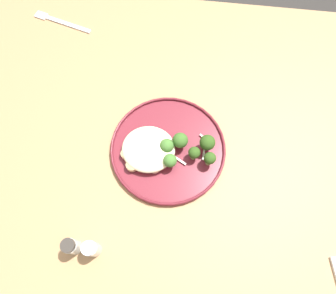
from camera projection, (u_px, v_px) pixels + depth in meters
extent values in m
plane|color=#2D2B28|center=(178.00, 204.00, 1.48)|extent=(6.00, 6.00, 0.00)
cube|color=#9E754C|center=(186.00, 150.00, 0.81)|extent=(1.40, 1.00, 0.04)
cube|color=olive|center=(44.00, 70.00, 1.34)|extent=(0.06, 0.06, 0.70)
cylinder|color=maroon|center=(168.00, 149.00, 0.79)|extent=(0.29, 0.29, 0.01)
torus|color=maroon|center=(168.00, 148.00, 0.78)|extent=(0.29, 0.29, 0.01)
ellipsoid|color=beige|center=(149.00, 149.00, 0.76)|extent=(0.13, 0.12, 0.04)
cylinder|color=#E5C689|center=(144.00, 162.00, 0.76)|extent=(0.03, 0.03, 0.01)
cylinder|color=#958159|center=(144.00, 161.00, 0.76)|extent=(0.02, 0.02, 0.00)
cylinder|color=beige|center=(154.00, 147.00, 0.78)|extent=(0.03, 0.03, 0.01)
cylinder|color=#988766|center=(154.00, 146.00, 0.77)|extent=(0.03, 0.03, 0.00)
cylinder|color=#E5C689|center=(146.00, 152.00, 0.77)|extent=(0.03, 0.03, 0.02)
cylinder|color=#958159|center=(146.00, 151.00, 0.76)|extent=(0.02, 0.02, 0.00)
cylinder|color=beige|center=(154.00, 167.00, 0.76)|extent=(0.03, 0.03, 0.01)
cylinder|color=#988766|center=(154.00, 166.00, 0.75)|extent=(0.03, 0.03, 0.00)
cylinder|color=#DBB77A|center=(142.00, 142.00, 0.78)|extent=(0.03, 0.03, 0.01)
cylinder|color=#8E774F|center=(142.00, 141.00, 0.77)|extent=(0.03, 0.03, 0.00)
cylinder|color=#E5C689|center=(132.00, 165.00, 0.76)|extent=(0.03, 0.03, 0.02)
cylinder|color=#958159|center=(132.00, 164.00, 0.75)|extent=(0.03, 0.03, 0.00)
cylinder|color=#E5C689|center=(127.00, 154.00, 0.77)|extent=(0.03, 0.03, 0.01)
cylinder|color=#958159|center=(126.00, 153.00, 0.76)|extent=(0.03, 0.03, 0.00)
cylinder|color=#89A356|center=(209.00, 161.00, 0.76)|extent=(0.02, 0.02, 0.02)
sphere|color=#2D4C19|center=(210.00, 158.00, 0.74)|extent=(0.03, 0.03, 0.03)
cylinder|color=#89A356|center=(194.00, 156.00, 0.77)|extent=(0.02, 0.02, 0.02)
sphere|color=#2D4C19|center=(194.00, 153.00, 0.75)|extent=(0.03, 0.03, 0.03)
cylinder|color=#89A356|center=(167.00, 149.00, 0.77)|extent=(0.02, 0.02, 0.02)
sphere|color=#42702D|center=(167.00, 146.00, 0.75)|extent=(0.03, 0.03, 0.03)
cylinder|color=#89A356|center=(170.00, 164.00, 0.76)|extent=(0.01, 0.01, 0.02)
sphere|color=#42702D|center=(170.00, 161.00, 0.74)|extent=(0.03, 0.03, 0.03)
cylinder|color=#89A356|center=(180.00, 144.00, 0.78)|extent=(0.02, 0.02, 0.02)
sphere|color=#386023|center=(180.00, 141.00, 0.76)|extent=(0.04, 0.04, 0.04)
cylinder|color=#7A994C|center=(206.00, 148.00, 0.77)|extent=(0.02, 0.02, 0.02)
sphere|color=#2D4C19|center=(207.00, 144.00, 0.75)|extent=(0.04, 0.04, 0.04)
cube|color=silver|center=(179.00, 160.00, 0.77)|extent=(0.04, 0.02, 0.00)
cube|color=silver|center=(207.00, 141.00, 0.79)|extent=(0.04, 0.03, 0.00)
cube|color=silver|center=(204.00, 152.00, 0.78)|extent=(0.01, 0.04, 0.00)
cube|color=silver|center=(68.00, 24.00, 0.94)|extent=(0.15, 0.05, 0.00)
cube|color=silver|center=(41.00, 15.00, 0.95)|extent=(0.04, 0.03, 0.00)
cylinder|color=white|center=(92.00, 249.00, 0.68)|extent=(0.03, 0.03, 0.05)
cylinder|color=silver|center=(89.00, 248.00, 0.65)|extent=(0.03, 0.03, 0.01)
cylinder|color=white|center=(72.00, 247.00, 0.68)|extent=(0.03, 0.03, 0.05)
cylinder|color=#332D28|center=(68.00, 245.00, 0.65)|extent=(0.03, 0.03, 0.01)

